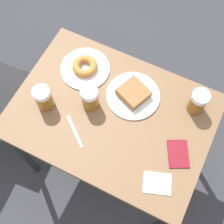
{
  "coord_description": "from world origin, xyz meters",
  "views": [
    {
      "loc": [
        -0.52,
        -0.26,
        2.06
      ],
      "look_at": [
        0.0,
        0.0,
        0.77
      ],
      "focal_mm": 50.0,
      "sensor_mm": 36.0,
      "label": 1
    }
  ],
  "objects": [
    {
      "name": "beer_mug_center",
      "position": [
        -0.0,
        0.11,
        0.82
      ],
      "size": [
        0.08,
        0.08,
        0.13
      ],
      "color": "#8C5619",
      "rests_on": "table"
    },
    {
      "name": "napkin_folded",
      "position": [
        -0.2,
        -0.31,
        0.75
      ],
      "size": [
        0.12,
        0.14,
        0.0
      ],
      "rotation": [
        0.0,
        0.0,
        5.05
      ],
      "color": "white",
      "rests_on": "table"
    },
    {
      "name": "plate_with_cake",
      "position": [
        0.13,
        -0.05,
        0.77
      ],
      "size": [
        0.25,
        0.25,
        0.05
      ],
      "color": "silver",
      "rests_on": "table"
    },
    {
      "name": "ground_plane",
      "position": [
        0.0,
        0.0,
        0.0
      ],
      "size": [
        8.0,
        8.0,
        0.0
      ],
      "primitive_type": "plane",
      "color": "#333338"
    },
    {
      "name": "passport_near_edge",
      "position": [
        -0.04,
        -0.34,
        0.75
      ],
      "size": [
        0.15,
        0.14,
        0.01
      ],
      "rotation": [
        0.0,
        0.0,
        2.04
      ],
      "color": "maroon",
      "rests_on": "table"
    },
    {
      "name": "plate_with_donut",
      "position": [
        0.16,
        0.22,
        0.77
      ],
      "size": [
        0.24,
        0.24,
        0.05
      ],
      "color": "silver",
      "rests_on": "table"
    },
    {
      "name": "fork",
      "position": [
        -0.15,
        0.11,
        0.75
      ],
      "size": [
        0.11,
        0.14,
        0.0
      ],
      "rotation": [
        0.0,
        0.0,
        2.47
      ],
      "color": "silver",
      "rests_on": "table"
    },
    {
      "name": "beer_mug_right",
      "position": [
        0.2,
        -0.33,
        0.82
      ],
      "size": [
        0.08,
        0.08,
        0.13
      ],
      "color": "#8C5619",
      "rests_on": "table"
    },
    {
      "name": "beer_mug_left",
      "position": [
        -0.09,
        0.3,
        0.82
      ],
      "size": [
        0.08,
        0.08,
        0.13
      ],
      "color": "#8C5619",
      "rests_on": "table"
    },
    {
      "name": "table",
      "position": [
        0.0,
        0.0,
        0.67
      ],
      "size": [
        0.65,
        0.91,
        0.75
      ],
      "color": "brown",
      "rests_on": "ground_plane"
    }
  ]
}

